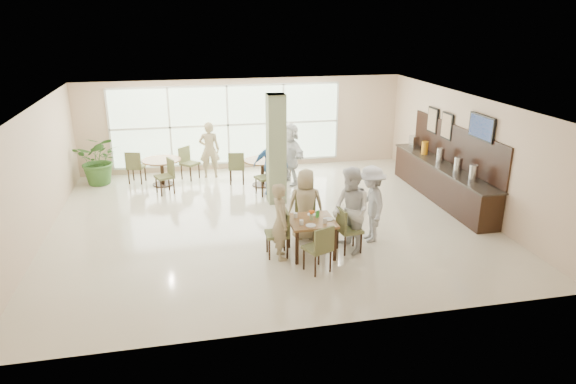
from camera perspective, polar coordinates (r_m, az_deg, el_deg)
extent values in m
plane|color=beige|center=(12.26, -2.07, -3.10)|extent=(10.00, 10.00, 0.00)
plane|color=white|center=(11.49, -2.24, 9.92)|extent=(10.00, 10.00, 0.00)
plane|color=beige|center=(16.13, -4.92, 7.53)|extent=(10.00, 0.00, 10.00)
plane|color=beige|center=(7.67, 3.64, -5.97)|extent=(10.00, 0.00, 10.00)
plane|color=beige|center=(12.05, -26.29, 1.51)|extent=(0.00, 9.00, 9.00)
plane|color=beige|center=(13.54, 19.25, 4.23)|extent=(0.00, 9.00, 9.00)
plane|color=silver|center=(16.05, -6.69, 7.41)|extent=(7.00, 0.00, 7.00)
cube|color=#737D57|center=(13.01, -1.32, 4.73)|extent=(0.45, 0.45, 2.80)
cube|color=brown|center=(10.30, 2.62, -3.24)|extent=(0.91, 0.91, 0.05)
cube|color=black|center=(10.03, 1.00, -6.22)|extent=(0.06, 0.06, 0.70)
cube|color=black|center=(10.21, 5.23, -5.81)|extent=(0.06, 0.06, 0.70)
cube|color=black|center=(10.71, 0.08, -4.49)|extent=(0.06, 0.06, 0.70)
cube|color=black|center=(10.88, 4.05, -4.14)|extent=(0.06, 0.06, 0.70)
cylinder|color=brown|center=(14.97, -13.90, 3.47)|extent=(1.10, 1.10, 0.04)
cylinder|color=black|center=(15.07, -13.78, 2.09)|extent=(0.10, 0.10, 0.71)
cylinder|color=black|center=(15.17, -13.68, 0.87)|extent=(0.60, 0.60, 0.03)
cylinder|color=brown|center=(14.51, -2.87, 3.52)|extent=(1.03, 1.03, 0.04)
cylinder|color=black|center=(14.62, -2.85, 2.11)|extent=(0.10, 0.10, 0.71)
cylinder|color=black|center=(14.72, -2.83, 0.84)|extent=(0.60, 0.60, 0.03)
cylinder|color=white|center=(10.37, 0.84, -2.61)|extent=(0.08, 0.08, 0.10)
cylinder|color=white|center=(10.14, 4.13, -3.19)|extent=(0.08, 0.08, 0.10)
cylinder|color=white|center=(10.03, 1.49, -3.40)|extent=(0.08, 0.08, 0.10)
cylinder|color=white|center=(10.01, 2.54, -3.74)|extent=(0.20, 0.20, 0.01)
cylinder|color=white|center=(10.55, 2.70, -2.49)|extent=(0.20, 0.20, 0.01)
cylinder|color=white|center=(10.32, 4.53, -3.03)|extent=(0.20, 0.20, 0.01)
cylinder|color=#99B27F|center=(10.27, 2.63, -2.80)|extent=(0.07, 0.07, 0.12)
sphere|color=orange|center=(10.24, 2.80, -2.22)|extent=(0.07, 0.07, 0.07)
sphere|color=orange|center=(10.25, 2.52, -2.18)|extent=(0.07, 0.07, 0.07)
sphere|color=orange|center=(10.20, 2.59, -2.29)|extent=(0.07, 0.07, 0.07)
cube|color=green|center=(10.39, 3.29, -2.45)|extent=(0.09, 0.07, 0.15)
cube|color=black|center=(14.05, 16.68, 0.98)|extent=(0.60, 4.60, 0.90)
cube|color=black|center=(13.92, 16.87, 2.82)|extent=(0.64, 4.70, 0.04)
cube|color=black|center=(13.93, 18.13, 4.96)|extent=(0.04, 4.60, 1.00)
cylinder|color=silver|center=(12.70, 19.90, 1.98)|extent=(0.20, 0.20, 0.40)
cylinder|color=silver|center=(13.28, 18.37, 2.88)|extent=(0.20, 0.20, 0.40)
cylinder|color=silver|center=(14.03, 16.57, 3.91)|extent=(0.20, 0.20, 0.40)
cylinder|color=orange|center=(14.80, 14.95, 4.76)|extent=(0.18, 0.18, 0.36)
cube|color=silver|center=(15.41, 13.81, 5.42)|extent=(0.18, 0.30, 0.36)
cube|color=black|center=(12.85, 20.73, 6.74)|extent=(0.06, 1.00, 0.58)
cube|color=#7F99CC|center=(12.83, 20.63, 6.74)|extent=(0.01, 0.92, 0.50)
cube|color=black|center=(14.25, 17.25, 7.02)|extent=(0.04, 0.55, 0.70)
cube|color=olive|center=(14.24, 17.16, 7.02)|extent=(0.01, 0.47, 0.62)
cube|color=black|center=(14.94, 15.79, 7.70)|extent=(0.04, 0.55, 0.70)
cube|color=olive|center=(14.93, 15.71, 7.70)|extent=(0.01, 0.47, 0.62)
imported|color=#376428|center=(15.57, -20.23, 3.38)|extent=(1.47, 1.47, 1.43)
imported|color=tan|center=(10.12, -0.82, -3.27)|extent=(0.38, 0.58, 1.57)
imported|color=tan|center=(11.00, 1.98, -1.39)|extent=(0.84, 0.57, 1.57)
imported|color=white|center=(10.43, 6.99, -2.08)|extent=(0.85, 0.99, 1.79)
imported|color=#B5B6B8|center=(11.04, 9.19, -1.31)|extent=(0.66, 1.10, 1.66)
imported|color=#3D76B9|center=(13.80, -1.93, 2.95)|extent=(1.00, 0.67, 1.58)
imported|color=white|center=(14.63, 0.17, 4.28)|extent=(1.29, 1.77, 1.76)
imported|color=tan|center=(15.38, -8.73, 4.66)|extent=(0.65, 0.47, 1.68)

